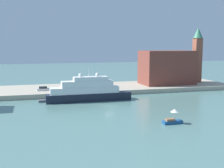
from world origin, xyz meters
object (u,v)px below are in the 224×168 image
small_motorboat (173,119)px  mooring_bollard (102,90)px  harbor_building (167,67)px  person_figure (57,90)px  large_yacht (88,91)px  work_barge (49,101)px  parked_car (43,89)px  bell_tower (197,53)px

small_motorboat → mooring_bollard: size_ratio=4.87×
harbor_building → mooring_bollard: (-28.94, -9.93, -6.15)m
harbor_building → person_figure: bearing=-168.6°
large_yacht → person_figure: (-8.47, 9.29, -0.63)m
large_yacht → work_barge: (-11.50, 2.00, -2.63)m
person_figure → parked_car: bearing=129.4°
small_motorboat → person_figure: 44.38m
small_motorboat → large_yacht: bearing=113.1°
large_yacht → small_motorboat: large_yacht is taller
parked_car → person_figure: size_ratio=2.59×
small_motorboat → bell_tower: 64.05m
parked_car → mooring_bollard: (18.93, -6.00, -0.17)m
large_yacht → mooring_bollard: large_yacht is taller
parked_car → person_figure: (4.02, -4.89, 0.18)m
harbor_building → person_figure: harbor_building is taller
large_yacht → bell_tower: 55.43m
person_figure → large_yacht: bearing=-47.7°
large_yacht → parked_car: bearing=131.3°
small_motorboat → mooring_bollard: small_motorboat is taller
harbor_building → work_barge: bearing=-161.0°
bell_tower → parked_car: bearing=-174.2°
large_yacht → harbor_building: size_ratio=1.27×
work_barge → harbor_building: bearing=19.0°
mooring_bollard → parked_car: bearing=162.4°
parked_car → mooring_bollard: size_ratio=5.01×
bell_tower → mooring_bollard: bell_tower is taller
small_motorboat → person_figure: (-21.16, 38.99, 1.20)m
harbor_building → bell_tower: bell_tower is taller
harbor_building → mooring_bollard: harbor_building is taller
small_motorboat → work_barge: small_motorboat is taller
large_yacht → small_motorboat: bearing=-66.9°
work_barge → mooring_bollard: (17.94, 6.19, 1.65)m
large_yacht → work_barge: large_yacht is taller
harbor_building → bell_tower: size_ratio=0.90×
harbor_building → bell_tower: 16.17m
work_barge → bell_tower: bell_tower is taller
person_figure → work_barge: bearing=-112.5°
work_barge → parked_car: bearing=94.6°
large_yacht → person_figure: large_yacht is taller
work_barge → bell_tower: size_ratio=0.26×
person_figure → bell_tower: bearing=10.8°
small_motorboat → bell_tower: size_ratio=0.19×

